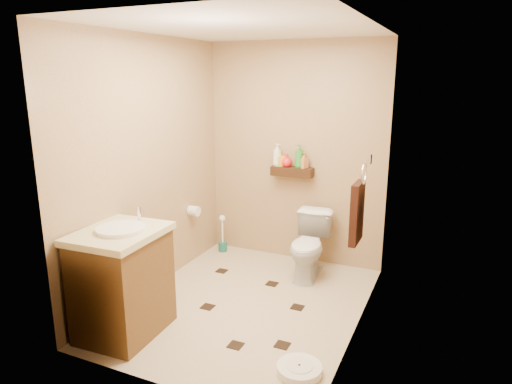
% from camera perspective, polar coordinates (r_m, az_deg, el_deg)
% --- Properties ---
extents(ground, '(2.50, 2.50, 0.00)m').
position_cam_1_polar(ground, '(4.30, -1.21, -13.85)').
color(ground, '#CAB393').
rests_on(ground, ground).
extents(wall_back, '(2.00, 0.04, 2.40)m').
position_cam_1_polar(wall_back, '(5.02, 4.88, 4.74)').
color(wall_back, '#A1815C').
rests_on(wall_back, ground).
extents(wall_front, '(2.00, 0.04, 2.40)m').
position_cam_1_polar(wall_front, '(2.84, -12.24, -2.97)').
color(wall_front, '#A1815C').
rests_on(wall_front, ground).
extents(wall_left, '(0.04, 2.50, 2.40)m').
position_cam_1_polar(wall_left, '(4.40, -13.16, 3.06)').
color(wall_left, '#A1815C').
rests_on(wall_left, ground).
extents(wall_right, '(0.04, 2.50, 2.40)m').
position_cam_1_polar(wall_right, '(3.58, 13.32, 0.52)').
color(wall_right, '#A1815C').
rests_on(wall_right, ground).
extents(ceiling, '(2.00, 2.50, 0.02)m').
position_cam_1_polar(ceiling, '(3.81, -1.41, 19.90)').
color(ceiling, silver).
rests_on(ceiling, wall_back).
extents(wall_shelf, '(0.46, 0.14, 0.10)m').
position_cam_1_polar(wall_shelf, '(4.98, 4.53, 2.56)').
color(wall_shelf, '#351F0E').
rests_on(wall_shelf, wall_back).
extents(floor_accents, '(1.20, 1.29, 0.01)m').
position_cam_1_polar(floor_accents, '(4.26, -0.52, -14.12)').
color(floor_accents, black).
rests_on(floor_accents, ground).
extents(toilet, '(0.42, 0.68, 0.66)m').
position_cam_1_polar(toilet, '(4.76, 6.65, -6.69)').
color(toilet, white).
rests_on(toilet, ground).
extents(vanity, '(0.62, 0.74, 1.01)m').
position_cam_1_polar(vanity, '(3.84, -16.33, -10.61)').
color(vanity, brown).
rests_on(vanity, ground).
extents(bathroom_scale, '(0.42, 0.42, 0.06)m').
position_cam_1_polar(bathroom_scale, '(3.45, 5.42, -21.18)').
color(bathroom_scale, white).
rests_on(bathroom_scale, ground).
extents(toilet_brush, '(0.10, 0.10, 0.45)m').
position_cam_1_polar(toilet_brush, '(5.45, -4.19, -5.83)').
color(toilet_brush, '#196659').
rests_on(toilet_brush, ground).
extents(towel_ring, '(0.12, 0.30, 0.76)m').
position_cam_1_polar(towel_ring, '(3.89, 12.58, -2.20)').
color(towel_ring, silver).
rests_on(towel_ring, wall_right).
extents(toilet_paper, '(0.12, 0.11, 0.12)m').
position_cam_1_polar(toilet_paper, '(5.02, -7.77, -2.35)').
color(toilet_paper, white).
rests_on(toilet_paper, wall_left).
extents(bottle_a, '(0.12, 0.12, 0.25)m').
position_cam_1_polar(bottle_a, '(5.00, 2.66, 4.68)').
color(bottle_a, silver).
rests_on(bottle_a, wall_shelf).
extents(bottle_b, '(0.11, 0.11, 0.17)m').
position_cam_1_polar(bottle_b, '(5.00, 3.04, 4.22)').
color(bottle_b, gold).
rests_on(bottle_b, wall_shelf).
extents(bottle_c, '(0.16, 0.16, 0.14)m').
position_cam_1_polar(bottle_c, '(4.97, 3.87, 3.99)').
color(bottle_c, red).
rests_on(bottle_c, wall_shelf).
extents(bottle_d, '(0.14, 0.14, 0.25)m').
position_cam_1_polar(bottle_d, '(4.92, 5.43, 4.48)').
color(bottle_d, '#2C842D').
rests_on(bottle_d, wall_shelf).
extents(bottle_e, '(0.10, 0.10, 0.17)m').
position_cam_1_polar(bottle_e, '(4.91, 5.99, 3.96)').
color(bottle_e, '#C37641').
rests_on(bottle_e, wall_shelf).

